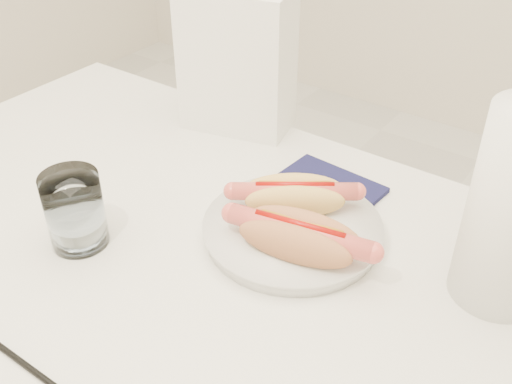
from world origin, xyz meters
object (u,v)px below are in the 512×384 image
Objects in this scene: hotdog_right at (299,237)px; napkin_box at (237,60)px; water_glass at (75,210)px; hotdog_left at (294,196)px; table at (177,282)px; plate at (292,231)px.

hotdog_right is 0.77× the size of napkin_box.
hotdog_right is 0.31m from water_glass.
hotdog_left is at bearing 45.25° from water_glass.
table is at bearing -156.38° from hotdog_left.
plate is 0.96× the size of napkin_box.
plate is 1.24× the size of hotdog_right.
table is 0.18m from water_glass.
napkin_box reaches higher than table.
napkin_box is at bearing 139.78° from plate.
table is 4.64× the size of napkin_box.
napkin_box is at bearing 107.21° from hotdog_left.
table is 7.33× the size of hotdog_left.
plate reaches higher than table.
hotdog_right is at bearing 27.07° from water_glass.
water_glass is 0.43× the size of napkin_box.
table is 0.18m from plate.
water_glass reaches higher than hotdog_left.
table is 0.21m from hotdog_left.
napkin_box is (-0.27, 0.23, 0.12)m from plate.
hotdog_left is at bearing 120.09° from plate.
hotdog_left is 1.47× the size of water_glass.
napkin_box is at bearing 127.51° from hotdog_right.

